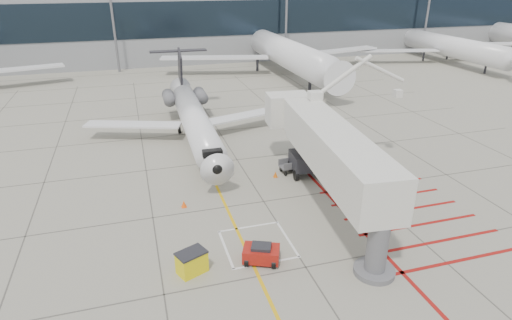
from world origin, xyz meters
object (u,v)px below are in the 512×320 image
object	(u,v)px
spill_bin	(192,262)
pushback_tug	(261,253)
regional_jet	(197,112)
jet_bridge	(335,160)

from	to	relation	value
spill_bin	pushback_tug	bearing A→B (deg)	-26.25
regional_jet	pushback_tug	xyz separation A→B (m)	(0.54, -18.49, -3.02)
regional_jet	spill_bin	distance (m)	18.84
jet_bridge	pushback_tug	xyz separation A→B (m)	(-6.41, -4.00, -3.38)
jet_bridge	pushback_tug	distance (m)	8.28
pushback_tug	spill_bin	world-z (taller)	spill_bin
regional_jet	pushback_tug	bearing A→B (deg)	-87.22
jet_bridge	regional_jet	bearing A→B (deg)	121.11
pushback_tug	jet_bridge	bearing A→B (deg)	55.40
regional_jet	jet_bridge	xyz separation A→B (m)	(6.95, -14.49, 0.36)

